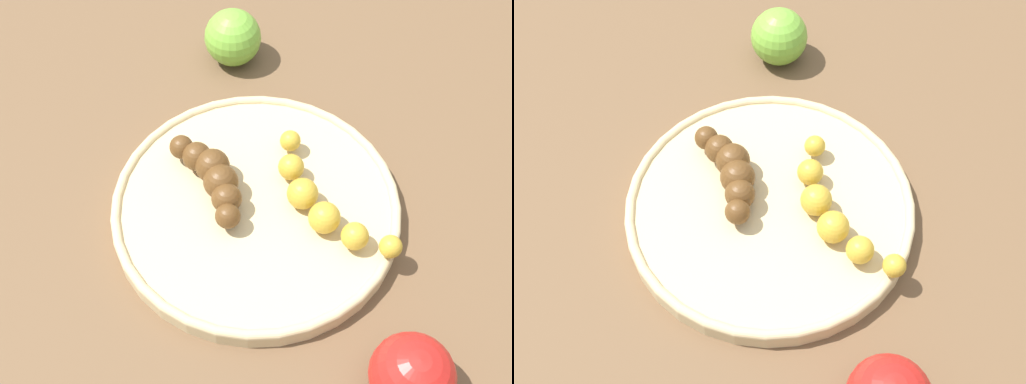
{
  "view_description": "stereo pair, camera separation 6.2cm",
  "coord_description": "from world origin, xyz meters",
  "views": [
    {
      "loc": [
        0.22,
        -0.29,
        0.56
      ],
      "look_at": [
        0.0,
        0.0,
        0.04
      ],
      "focal_mm": 45.61,
      "sensor_mm": 36.0,
      "label": 1
    },
    {
      "loc": [
        0.26,
        -0.25,
        0.56
      ],
      "look_at": [
        0.0,
        0.0,
        0.04
      ],
      "focal_mm": 45.61,
      "sensor_mm": 36.0,
      "label": 2
    }
  ],
  "objects": [
    {
      "name": "fruit_bowl",
      "position": [
        0.0,
        0.0,
        0.01
      ],
      "size": [
        0.29,
        0.29,
        0.02
      ],
      "color": "#D1B784",
      "rests_on": "ground_plane"
    },
    {
      "name": "apple_green",
      "position": [
        -0.16,
        0.17,
        0.03
      ],
      "size": [
        0.07,
        0.07,
        0.07
      ],
      "primitive_type": "sphere",
      "color": "#72B238",
      "rests_on": "ground_plane"
    },
    {
      "name": "ground_plane",
      "position": [
        0.0,
        0.0,
        0.0
      ],
      "size": [
        2.4,
        2.4,
        0.0
      ],
      "primitive_type": "plane",
      "color": "brown"
    },
    {
      "name": "banana_overripe",
      "position": [
        -0.05,
        -0.01,
        0.04
      ],
      "size": [
        0.12,
        0.07,
        0.04
      ],
      "rotation": [
        0.0,
        0.0,
        1.16
      ],
      "color": "#593819",
      "rests_on": "fruit_bowl"
    },
    {
      "name": "banana_spotted",
      "position": [
        0.06,
        0.03,
        0.04
      ],
      "size": [
        0.17,
        0.09,
        0.03
      ],
      "rotation": [
        0.0,
        0.0,
        4.39
      ],
      "color": "gold",
      "rests_on": "fruit_bowl"
    }
  ]
}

